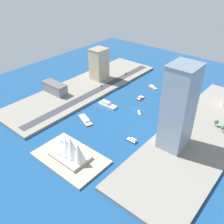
% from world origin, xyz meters
% --- Properties ---
extents(ground_plane, '(440.00, 440.00, 0.00)m').
position_xyz_m(ground_plane, '(0.00, 0.00, 0.00)').
color(ground_plane, navy).
extents(quay_west, '(70.00, 240.00, 3.04)m').
position_xyz_m(quay_west, '(-83.06, 0.00, 1.52)').
color(quay_west, gray).
rests_on(quay_west, ground_plane).
extents(quay_east, '(70.00, 240.00, 3.04)m').
position_xyz_m(quay_east, '(83.06, 0.00, 1.52)').
color(quay_east, gray).
rests_on(quay_east, ground_plane).
extents(peninsula_point, '(65.49, 40.71, 2.00)m').
position_xyz_m(peninsula_point, '(-6.60, 108.42, 1.00)').
color(peninsula_point, '#A89E89').
rests_on(peninsula_point, ground_plane).
extents(road_strip, '(10.86, 228.00, 0.15)m').
position_xyz_m(road_strip, '(62.90, 0.00, 3.12)').
color(road_strip, '#38383D').
rests_on(road_strip, quay_east).
extents(barge_flat_brown, '(26.22, 16.71, 3.34)m').
position_xyz_m(barge_flat_brown, '(26.71, 56.30, 1.20)').
color(barge_flat_brown, brown).
rests_on(barge_flat_brown, ground_plane).
extents(water_taxi_orange, '(15.32, 8.17, 2.84)m').
position_xyz_m(water_taxi_orange, '(13.17, -61.72, 1.08)').
color(water_taxi_orange, orange).
rests_on(water_taxi_orange, ground_plane).
extents(patrol_launch_navy, '(12.05, 5.25, 3.47)m').
position_xyz_m(patrol_launch_navy, '(-34.61, 52.62, 1.25)').
color(patrol_launch_navy, '#1E284C').
rests_on(patrol_launch_navy, ground_plane).
extents(sailboat_small_white, '(8.34, 8.51, 9.96)m').
position_xyz_m(sailboat_small_white, '(-10.19, 4.78, 0.87)').
color(sailboat_small_white, white).
rests_on(sailboat_small_white, ground_plane).
extents(ferry_yellow_fast, '(10.65, 28.40, 7.02)m').
position_xyz_m(ferry_yellow_fast, '(-19.47, -63.79, 2.53)').
color(ferry_yellow_fast, yellow).
rests_on(ferry_yellow_fast, ground_plane).
extents(tugboat_red, '(5.21, 12.69, 3.97)m').
position_xyz_m(tugboat_red, '(8.21, -24.38, 1.30)').
color(tugboat_red, red).
rests_on(tugboat_red, ground_plane).
extents(ferry_white_commuter, '(25.82, 8.96, 5.78)m').
position_xyz_m(ferry_white_commuter, '(28.99, 16.46, 2.04)').
color(ferry_white_commuter, silver).
rests_on(ferry_white_commuter, ground_plane).
extents(warehouse_low_gray, '(36.27, 14.57, 13.45)m').
position_xyz_m(warehouse_low_gray, '(100.95, 37.94, 9.79)').
color(warehouse_low_gray, gray).
rests_on(warehouse_low_gray, quay_east).
extents(tower_tall_glass, '(23.53, 27.93, 80.27)m').
position_xyz_m(tower_tall_glass, '(-68.99, 34.60, 43.21)').
color(tower_tall_glass, '#8C9EB2').
rests_on(tower_tall_glass, quay_west).
extents(office_block_beige, '(20.40, 23.30, 44.31)m').
position_xyz_m(office_block_beige, '(86.76, -32.58, 25.23)').
color(office_block_beige, '#C6B793').
rests_on(office_block_beige, quay_east).
extents(sedan_silver, '(2.16, 5.01, 1.54)m').
position_xyz_m(sedan_silver, '(66.86, -13.84, 3.96)').
color(sedan_silver, black).
rests_on(sedan_silver, road_strip).
extents(pickup_red, '(2.01, 4.28, 1.60)m').
position_xyz_m(pickup_red, '(66.01, -69.45, 3.98)').
color(pickup_red, black).
rests_on(pickup_red, road_strip).
extents(traffic_light_waterfront, '(0.36, 0.36, 6.50)m').
position_xyz_m(traffic_light_waterfront, '(56.21, -4.89, 7.38)').
color(traffic_light_waterfront, black).
rests_on(traffic_light_waterfront, quay_east).
extents(opera_landmark, '(36.13, 22.93, 23.39)m').
position_xyz_m(opera_landmark, '(-6.67, 108.42, 11.04)').
color(opera_landmark, '#BCAD93').
rests_on(opera_landmark, peninsula_point).
extents(park_tree_cluster, '(13.73, 10.72, 7.87)m').
position_xyz_m(park_tree_cluster, '(-93.69, -18.44, 8.45)').
color(park_tree_cluster, brown).
rests_on(park_tree_cluster, quay_west).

